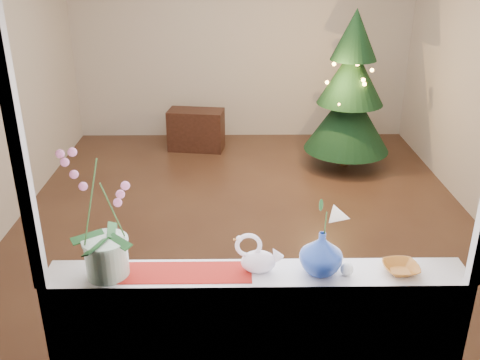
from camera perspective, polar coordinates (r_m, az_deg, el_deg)
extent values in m
plane|color=#3B2218|center=(5.32, 0.62, -3.93)|extent=(5.00, 5.00, 0.00)
cube|color=beige|center=(7.30, 0.19, 14.92)|extent=(4.50, 0.10, 2.70)
cube|color=beige|center=(2.49, 2.12, -3.22)|extent=(4.50, 0.10, 2.70)
cube|color=white|center=(3.04, 1.81, -18.33)|extent=(2.20, 0.08, 0.88)
cube|color=white|center=(2.83, 1.86, -10.16)|extent=(2.20, 0.26, 0.04)
cube|color=maroon|center=(2.82, -5.98, -9.79)|extent=(0.70, 0.20, 0.01)
imported|color=navy|center=(2.78, 8.68, -7.38)|extent=(0.33, 0.33, 0.27)
sphere|color=white|center=(2.83, 11.33, -9.31)|extent=(0.08, 0.08, 0.07)
imported|color=#A56220|center=(2.93, 16.77, -9.08)|extent=(0.17, 0.17, 0.04)
cube|color=black|center=(7.02, -4.69, 5.36)|extent=(0.75, 0.45, 0.53)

